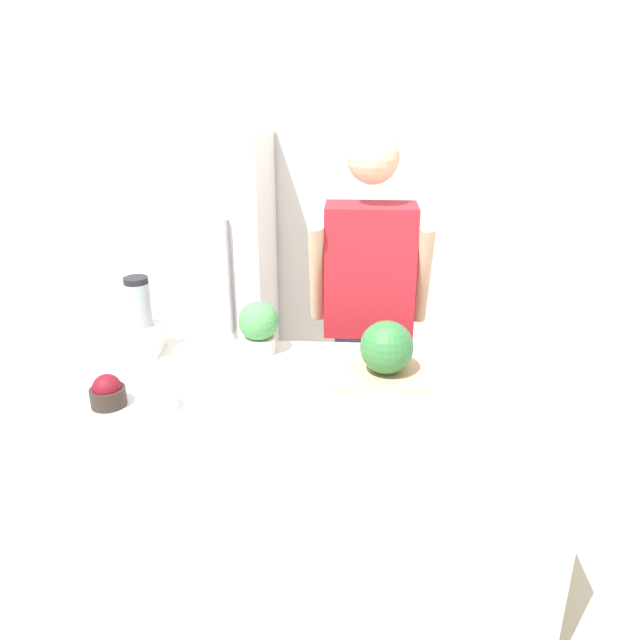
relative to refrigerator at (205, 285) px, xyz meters
name	(u,v)px	position (x,y,z in m)	size (l,w,h in m)	color
wall_back	(336,197)	(0.74, 0.41, 0.44)	(8.00, 0.06, 2.60)	white
counter_island	(319,491)	(0.74, -1.33, -0.40)	(1.70, 0.82, 0.93)	beige
refrigerator	(205,285)	(0.00, 0.00, 0.00)	(0.75, 0.75, 1.72)	white
person	(368,317)	(0.93, -0.59, 0.06)	(0.55, 0.28, 1.78)	#4C608C
cutting_board	(380,373)	(0.97, -1.21, 0.08)	(0.37, 0.29, 0.01)	tan
watermelon	(387,347)	(0.99, -1.21, 0.19)	(0.20, 0.20, 0.20)	#2D6B33
bowl_cherries	(108,392)	(0.02, -1.50, 0.12)	(0.12, 0.12, 0.12)	#2D231E
bowl_cream	(161,398)	(0.21, -1.51, 0.11)	(0.11, 0.11, 0.09)	white
blender	(141,323)	(0.00, -1.07, 0.20)	(0.15, 0.15, 0.33)	silver
potted_plant	(259,326)	(0.48, -1.04, 0.19)	(0.16, 0.16, 0.22)	beige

